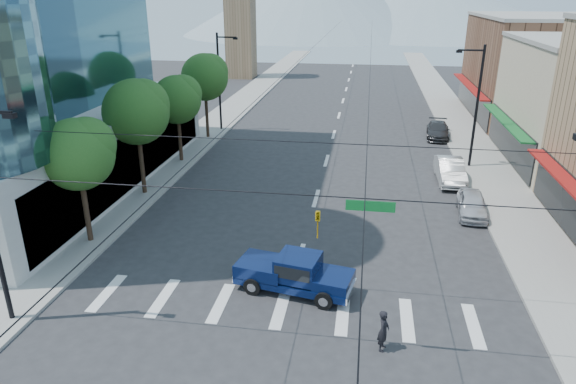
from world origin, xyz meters
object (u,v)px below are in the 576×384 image
(parked_car_mid, at_px, (450,171))
(parked_car_far, at_px, (438,130))
(pedestrian, at_px, (383,331))
(pickup_truck, at_px, (294,272))
(parked_car_near, at_px, (472,204))

(parked_car_mid, distance_m, parked_car_far, 11.78)
(pedestrian, bearing_deg, pickup_truck, 59.94)
(pedestrian, relative_size, parked_car_near, 0.41)
(pedestrian, relative_size, parked_car_far, 0.34)
(parked_car_far, bearing_deg, parked_car_mid, -87.51)
(parked_car_far, bearing_deg, pedestrian, -94.99)
(parked_car_mid, relative_size, parked_car_far, 1.02)
(pickup_truck, xyz_separation_m, parked_car_near, (9.26, 9.84, -0.23))
(parked_car_near, distance_m, parked_car_mid, 5.78)
(pickup_truck, height_order, parked_car_mid, pickup_truck)
(parked_car_near, relative_size, parked_car_mid, 0.83)
(pickup_truck, distance_m, parked_car_mid, 17.88)
(pickup_truck, bearing_deg, parked_car_far, 82.36)
(pedestrian, xyz_separation_m, parked_car_near, (5.43, 13.30, -0.14))
(parked_car_near, xyz_separation_m, parked_car_far, (0.00, 17.53, 0.01))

